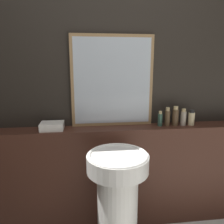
% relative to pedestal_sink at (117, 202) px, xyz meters
% --- Properties ---
extents(wall_back, '(8.00, 0.06, 2.50)m').
position_rel_pedestal_sink_xyz_m(wall_back, '(0.03, 0.55, 0.77)').
color(wall_back, black).
rests_on(wall_back, ground_plane).
extents(vanity_counter, '(2.71, 0.20, 0.89)m').
position_rel_pedestal_sink_xyz_m(vanity_counter, '(0.03, 0.41, -0.04)').
color(vanity_counter, '#422319').
rests_on(vanity_counter, ground_plane).
extents(pedestal_sink, '(0.41, 0.41, 0.84)m').
position_rel_pedestal_sink_xyz_m(pedestal_sink, '(0.00, 0.00, 0.00)').
color(pedestal_sink, white).
rests_on(pedestal_sink, ground_plane).
extents(mirror, '(0.69, 0.03, 0.75)m').
position_rel_pedestal_sink_xyz_m(mirror, '(0.02, 0.50, 0.79)').
color(mirror, '#937047').
rests_on(mirror, vanity_counter).
extents(towel_stack, '(0.18, 0.14, 0.06)m').
position_rel_pedestal_sink_xyz_m(towel_stack, '(-0.47, 0.41, 0.44)').
color(towel_stack, silver).
rests_on(towel_stack, vanity_counter).
extents(shampoo_bottle, '(0.04, 0.04, 0.13)m').
position_rel_pedestal_sink_xyz_m(shampoo_bottle, '(0.42, 0.41, 0.47)').
color(shampoo_bottle, '#2D4C3D').
rests_on(shampoo_bottle, vanity_counter).
extents(conditioner_bottle, '(0.04, 0.04, 0.16)m').
position_rel_pedestal_sink_xyz_m(conditioner_bottle, '(0.49, 0.41, 0.48)').
color(conditioner_bottle, '#4C3823').
rests_on(conditioner_bottle, vanity_counter).
extents(lotion_bottle, '(0.05, 0.05, 0.17)m').
position_rel_pedestal_sink_xyz_m(lotion_bottle, '(0.56, 0.41, 0.49)').
color(lotion_bottle, '#4C3823').
rests_on(lotion_bottle, vanity_counter).
extents(body_wash_bottle, '(0.05, 0.05, 0.15)m').
position_rel_pedestal_sink_xyz_m(body_wash_bottle, '(0.63, 0.41, 0.48)').
color(body_wash_bottle, gray).
rests_on(body_wash_bottle, vanity_counter).
extents(hand_soap_bottle, '(0.06, 0.06, 0.13)m').
position_rel_pedestal_sink_xyz_m(hand_soap_bottle, '(0.70, 0.41, 0.47)').
color(hand_soap_bottle, '#C6B284').
rests_on(hand_soap_bottle, vanity_counter).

